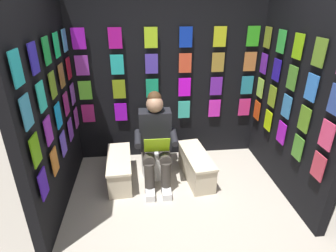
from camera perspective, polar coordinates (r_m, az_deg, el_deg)
ground_plane at (r=2.92m, az=4.26°, el=-24.00°), size 30.00×30.00×0.00m
display_wall_back at (r=3.90m, az=-0.04°, el=10.14°), size 2.71×0.14×2.40m
display_wall_left at (r=3.44m, az=24.95°, el=5.77°), size 0.14×1.83×2.40m
display_wall_right at (r=3.11m, az=-23.64°, el=4.13°), size 0.14×1.83×2.40m
toilet at (r=3.76m, az=-2.68°, el=-4.98°), size 0.41×0.55×0.77m
person_reading at (r=3.43m, az=-2.55°, el=-2.88°), size 0.53×0.68×1.19m
comic_longbox_near at (r=3.68m, az=-10.00°, el=-8.80°), size 0.34×0.81×0.35m
comic_longbox_far at (r=3.70m, az=5.84°, el=-8.20°), size 0.39×0.85×0.36m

